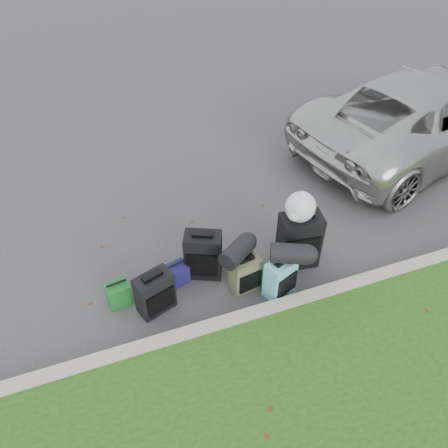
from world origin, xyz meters
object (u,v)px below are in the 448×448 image
object	(u,v)px
suitcase_large_black_left	(203,255)
suv	(425,114)
suitcase_large_black_right	(299,240)
suitcase_small_black	(155,293)
tote_green	(119,294)
tote_navy	(177,274)
suitcase_teal	(280,278)
suitcase_olive	(245,274)

from	to	relation	value
suitcase_large_black_left	suv	bearing A→B (deg)	43.58
suitcase_large_black_right	suitcase_small_black	bearing A→B (deg)	-168.27
suv	tote_green	bearing A→B (deg)	94.06
tote_green	tote_navy	world-z (taller)	tote_green
tote_green	tote_navy	bearing A→B (deg)	-1.86
suv	suitcase_large_black_right	bearing A→B (deg)	105.96
suitcase_large_black_left	suitcase_teal	world-z (taller)	suitcase_large_black_left
suitcase_small_black	suitcase_teal	world-z (taller)	suitcase_small_black
tote_green	tote_navy	size ratio (longest dim) A/B	1.08
suitcase_large_black_left	tote_green	xyz separation A→B (m)	(-1.15, -0.11, -0.18)
suv	suitcase_large_black_right	distance (m)	4.00
suitcase_olive	tote_navy	xyz separation A→B (m)	(-0.80, 0.40, -0.11)
suitcase_small_black	suitcase_large_black_left	xyz separation A→B (m)	(0.74, 0.36, 0.06)
suitcase_teal	tote_green	bearing A→B (deg)	143.19
suv	suitcase_olive	distance (m)	4.84
suitcase_large_black_right	tote_green	world-z (taller)	suitcase_large_black_right
suitcase_olive	suitcase_teal	bearing A→B (deg)	-39.22
suv	suitcase_olive	size ratio (longest dim) A/B	9.89
suv	tote_navy	bearing A→B (deg)	95.60
suitcase_small_black	suitcase_olive	size ratio (longest dim) A/B	1.11
suitcase_large_black_left	tote_navy	bearing A→B (deg)	-151.67
suitcase_small_black	tote_navy	xyz separation A→B (m)	(0.36, 0.33, -0.14)
suitcase_small_black	suitcase_olive	xyz separation A→B (m)	(1.16, -0.07, -0.03)
suv	suitcase_teal	size ratio (longest dim) A/B	9.15
suitcase_olive	suitcase_large_black_right	distance (m)	0.88
suitcase_small_black	tote_navy	world-z (taller)	suitcase_small_black
suitcase_teal	suitcase_large_black_right	distance (m)	0.63
suv	suitcase_large_black_right	world-z (taller)	suv
suitcase_teal	suitcase_large_black_right	bearing A→B (deg)	20.25
suitcase_small_black	suitcase_teal	xyz separation A→B (m)	(1.54, -0.29, -0.01)
suv	suitcase_small_black	bearing A→B (deg)	97.55
suitcase_olive	suitcase_teal	size ratio (longest dim) A/B	0.92
suitcase_teal	tote_navy	bearing A→B (deg)	130.73
suitcase_large_black_left	suitcase_teal	size ratio (longest dim) A/B	1.24
suitcase_olive	tote_green	xyz separation A→B (m)	(-1.57, 0.32, -0.10)
suitcase_small_black	suitcase_large_black_right	distance (m)	2.01
suitcase_olive	suitcase_large_black_right	xyz separation A→B (m)	(0.84, 0.19, 0.15)
suitcase_small_black	tote_green	bearing A→B (deg)	130.47
suitcase_large_black_left	suitcase_teal	distance (m)	1.03
suv	suitcase_olive	world-z (taller)	suv
suitcase_large_black_right	suitcase_teal	bearing A→B (deg)	-130.06
suitcase_large_black_right	tote_navy	world-z (taller)	suitcase_large_black_right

